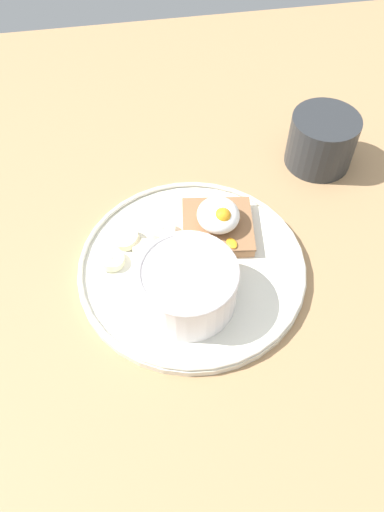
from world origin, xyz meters
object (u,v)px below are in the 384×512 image
(poached_egg, at_px, (219,215))
(coffee_mug, at_px, (322,140))
(toast_slice, at_px, (218,227))
(banana_slice_front, at_px, (112,260))
(banana_slice_right, at_px, (163,231))
(banana_slice_left, at_px, (145,250))
(oatmeal_bowl, at_px, (188,285))
(banana_slice_back, at_px, (126,238))

(poached_egg, xyz_separation_m, coffee_mug, (-0.12, 0.17, -0.00))
(toast_slice, relative_size, coffee_mug, 1.05)
(banana_slice_front, bearing_deg, banana_slice_right, 117.00)
(banana_slice_front, xyz_separation_m, banana_slice_left, (-0.01, 0.04, -0.00))
(toast_slice, xyz_separation_m, banana_slice_front, (0.03, -0.14, -0.00))
(banana_slice_right, bearing_deg, oatmeal_bowl, 8.98)
(banana_slice_left, distance_m, banana_slice_right, 0.04)
(oatmeal_bowl, height_order, coffee_mug, coffee_mug)
(poached_egg, height_order, coffee_mug, coffee_mug)
(banana_slice_left, bearing_deg, banana_slice_front, -76.19)
(banana_slice_right, bearing_deg, coffee_mug, 114.06)
(poached_egg, xyz_separation_m, banana_slice_right, (-0.01, -0.07, -0.02))
(toast_slice, bearing_deg, banana_slice_left, -79.23)
(banana_slice_left, bearing_deg, toast_slice, 100.77)
(toast_slice, height_order, poached_egg, poached_egg)
(banana_slice_left, bearing_deg, oatmeal_bowl, 28.54)
(oatmeal_bowl, relative_size, banana_slice_right, 2.57)
(oatmeal_bowl, xyz_separation_m, banana_slice_right, (-0.10, -0.02, -0.02))
(toast_slice, distance_m, poached_egg, 0.02)
(poached_egg, distance_m, banana_slice_back, 0.12)
(banana_slice_front, distance_m, banana_slice_right, 0.08)
(poached_egg, bearing_deg, banana_slice_back, -91.68)
(poached_egg, distance_m, banana_slice_left, 0.10)
(banana_slice_back, height_order, coffee_mug, coffee_mug)
(toast_slice, xyz_separation_m, banana_slice_right, (-0.01, -0.07, -0.00))
(banana_slice_back, relative_size, coffee_mug, 0.38)
(banana_slice_left, bearing_deg, banana_slice_right, 132.89)
(toast_slice, relative_size, banana_slice_right, 2.28)
(oatmeal_bowl, distance_m, poached_egg, 0.11)
(oatmeal_bowl, bearing_deg, banana_slice_right, -171.02)
(banana_slice_right, bearing_deg, banana_slice_front, -63.00)
(oatmeal_bowl, height_order, banana_slice_right, oatmeal_bowl)
(oatmeal_bowl, height_order, banana_slice_front, oatmeal_bowl)
(banana_slice_left, xyz_separation_m, banana_slice_back, (-0.02, -0.02, 0.00))
(oatmeal_bowl, xyz_separation_m, toast_slice, (-0.10, 0.05, -0.02))
(oatmeal_bowl, bearing_deg, toast_slice, 150.66)
(poached_egg, relative_size, banana_slice_front, 1.70)
(banana_slice_front, relative_size, banana_slice_right, 0.99)
(oatmeal_bowl, xyz_separation_m, poached_egg, (-0.09, 0.05, 0.00))
(coffee_mug, bearing_deg, poached_egg, -56.13)
(banana_slice_left, relative_size, banana_slice_right, 0.92)
(banana_slice_front, distance_m, banana_slice_back, 0.04)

